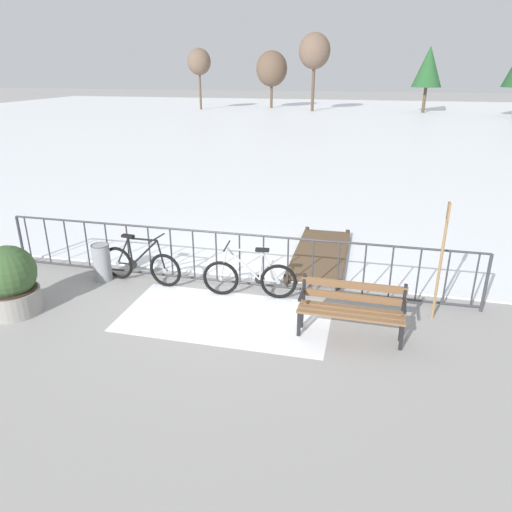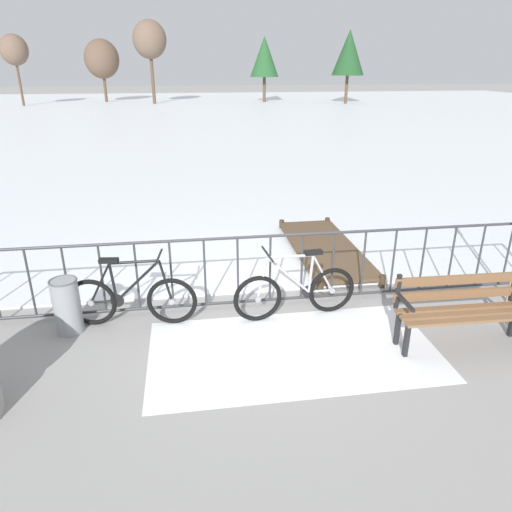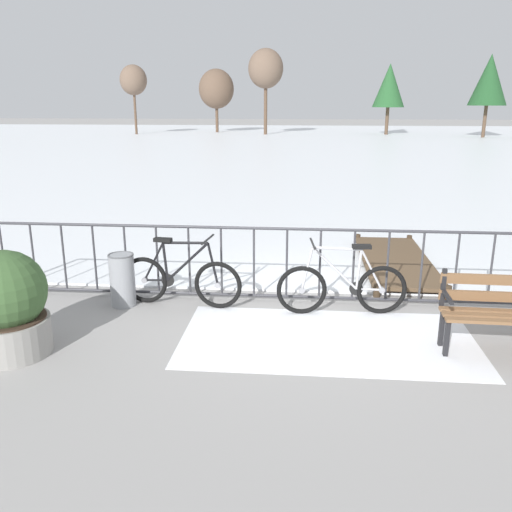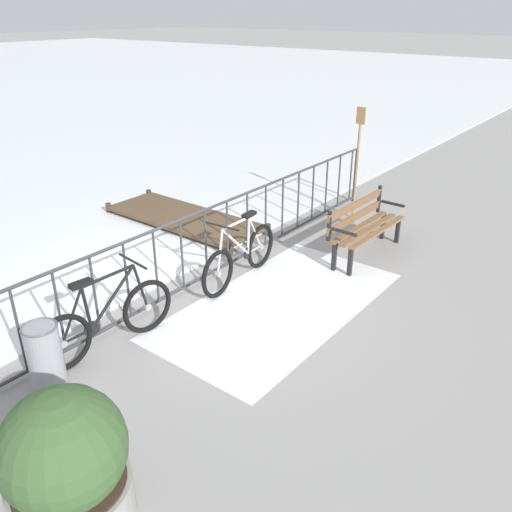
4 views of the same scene
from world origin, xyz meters
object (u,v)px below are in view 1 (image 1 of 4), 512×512
planter_with_shrub (10,281)px  oar_upright (442,255)px  bicycle_second (250,278)px  park_bench (352,305)px  bicycle_near_railing (141,265)px  trash_bin (102,262)px

planter_with_shrub → oar_upright: bearing=11.7°
bicycle_second → park_bench: bearing=-26.6°
bicycle_near_railing → trash_bin: 0.79m
park_bench → trash_bin: bearing=168.6°
bicycle_near_railing → oar_upright: size_ratio=0.86×
planter_with_shrub → oar_upright: size_ratio=0.60×
oar_upright → bicycle_near_railing: bearing=178.1°
trash_bin → oar_upright: oar_upright is taller
bicycle_second → planter_with_shrub: 4.02m
bicycle_second → oar_upright: 3.24m
trash_bin → oar_upright: bearing=-1.0°
bicycle_near_railing → park_bench: 4.15m
park_bench → oar_upright: 1.69m
park_bench → trash_bin: park_bench is taller
bicycle_near_railing → planter_with_shrub: (-1.55, -1.61, 0.21)m
bicycle_second → planter_with_shrub: (-3.73, -1.50, 0.21)m
trash_bin → oar_upright: (6.12, -0.11, 0.76)m
bicycle_near_railing → trash_bin: size_ratio=2.33×
planter_with_shrub → bicycle_near_railing: bearing=45.9°
bicycle_near_railing → bicycle_second: size_ratio=1.00×
planter_with_shrub → park_bench: bearing=5.9°
park_bench → planter_with_shrub: size_ratio=1.36×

